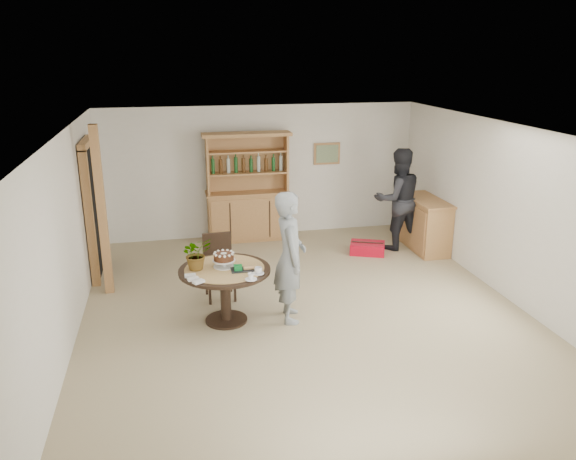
% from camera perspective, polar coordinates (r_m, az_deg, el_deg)
% --- Properties ---
extents(ground, '(7.00, 7.00, 0.00)m').
position_cam_1_polar(ground, '(7.94, 1.57, -8.07)').
color(ground, tan).
rests_on(ground, ground).
extents(room_shell, '(6.04, 7.04, 2.52)m').
position_cam_1_polar(room_shell, '(7.36, 1.69, 4.24)').
color(room_shell, white).
rests_on(room_shell, ground).
extents(doorway, '(0.13, 1.10, 2.18)m').
position_cam_1_polar(doorway, '(9.32, -19.28, 2.14)').
color(doorway, black).
rests_on(doorway, ground).
extents(pine_post, '(0.12, 0.12, 2.50)m').
position_cam_1_polar(pine_post, '(8.49, -18.39, 1.75)').
color(pine_post, '#B6824C').
rests_on(pine_post, ground).
extents(hutch, '(1.62, 0.54, 2.04)m').
position_cam_1_polar(hutch, '(10.64, -4.11, 2.65)').
color(hutch, '#B7844D').
rests_on(hutch, ground).
extents(sideboard, '(0.54, 1.26, 0.94)m').
position_cam_1_polar(sideboard, '(10.42, 13.72, 0.61)').
color(sideboard, '#B7844D').
rests_on(sideboard, ground).
extents(dining_table, '(1.20, 1.20, 0.76)m').
position_cam_1_polar(dining_table, '(7.42, -6.42, -4.98)').
color(dining_table, black).
rests_on(dining_table, ground).
extents(dining_chair, '(0.44, 0.44, 0.95)m').
position_cam_1_polar(dining_chair, '(8.22, -7.05, -3.23)').
color(dining_chair, black).
rests_on(dining_chair, ground).
extents(birthday_cake, '(0.30, 0.30, 0.20)m').
position_cam_1_polar(birthday_cake, '(7.37, -6.54, -2.83)').
color(birthday_cake, white).
rests_on(birthday_cake, dining_table).
extents(flower_vase, '(0.47, 0.44, 0.42)m').
position_cam_1_polar(flower_vase, '(7.31, -9.29, -2.38)').
color(flower_vase, '#3F7233').
rests_on(flower_vase, dining_table).
extents(gift_tray, '(0.30, 0.20, 0.08)m').
position_cam_1_polar(gift_tray, '(7.26, -4.68, -3.91)').
color(gift_tray, black).
rests_on(gift_tray, dining_table).
extents(coffee_cup_a, '(0.15, 0.15, 0.09)m').
position_cam_1_polar(coffee_cup_a, '(7.14, -3.04, -4.16)').
color(coffee_cup_a, white).
rests_on(coffee_cup_a, dining_table).
extents(coffee_cup_b, '(0.15, 0.15, 0.08)m').
position_cam_1_polar(coffee_cup_b, '(6.97, -3.79, -4.78)').
color(coffee_cup_b, white).
rests_on(coffee_cup_b, dining_table).
extents(napkins, '(0.24, 0.33, 0.03)m').
position_cam_1_polar(napkins, '(7.04, -9.53, -4.90)').
color(napkins, white).
rests_on(napkins, dining_table).
extents(teen_boy, '(0.48, 0.68, 1.77)m').
position_cam_1_polar(teen_boy, '(7.35, 0.19, -2.76)').
color(teen_boy, gray).
rests_on(teen_boy, ground).
extents(adult_person, '(0.94, 0.75, 1.84)m').
position_cam_1_polar(adult_person, '(10.25, 11.09, 3.09)').
color(adult_person, black).
rests_on(adult_person, ground).
extents(red_suitcase, '(0.71, 0.60, 0.21)m').
position_cam_1_polar(red_suitcase, '(10.10, 8.07, -1.82)').
color(red_suitcase, red).
rests_on(red_suitcase, ground).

